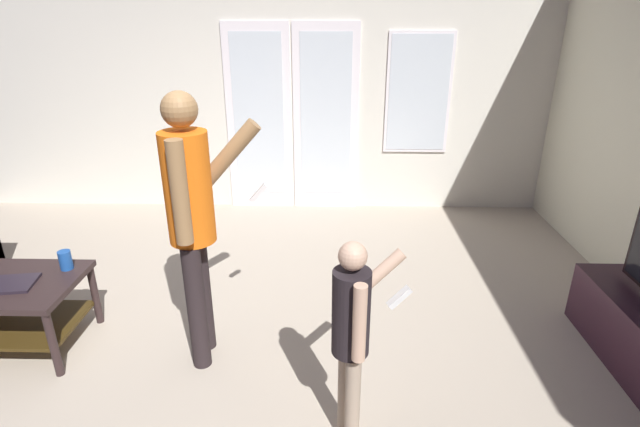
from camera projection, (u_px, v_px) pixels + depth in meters
name	position (u px, v px, depth m)	size (l,w,h in m)	color
ground_plane	(205.00, 358.00, 3.12)	(6.35, 5.50, 0.02)	#B9AA97
wall_back_with_doors	(262.00, 81.00, 5.09)	(6.35, 0.09, 2.90)	silver
coffee_table	(5.00, 300.00, 3.10)	(0.94, 0.62, 0.49)	#2F2121
person_adult	(192.00, 211.00, 2.76)	(0.56, 0.49, 1.69)	#282022
person_child	(353.00, 329.00, 2.27)	(0.41, 0.38, 1.13)	tan
laptop_closed	(9.00, 284.00, 3.00)	(0.31, 0.23, 0.02)	#261E29
cup_by_laptop	(65.00, 260.00, 3.18)	(0.08, 0.08, 0.13)	#1D4EA2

